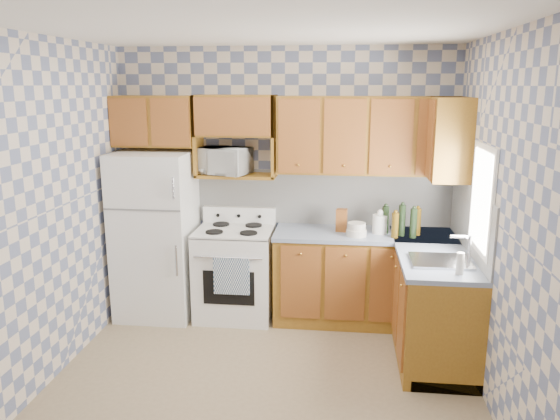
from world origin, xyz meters
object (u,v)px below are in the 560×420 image
object	(u,v)px
stove_body	(235,274)
microwave	(225,161)
electric_kettle	(380,224)
refrigerator	(156,235)

from	to	relation	value
stove_body	microwave	world-z (taller)	microwave
stove_body	electric_kettle	size ratio (longest dim) A/B	4.91
stove_body	microwave	distance (m)	1.15
refrigerator	microwave	distance (m)	1.03
microwave	refrigerator	bearing A→B (deg)	-148.58
microwave	electric_kettle	bearing A→B (deg)	12.61
refrigerator	stove_body	distance (m)	0.89
refrigerator	stove_body	size ratio (longest dim) A/B	1.87
refrigerator	stove_body	bearing A→B (deg)	1.78
stove_body	microwave	xyz separation A→B (m)	(-0.12, 0.15, 1.13)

